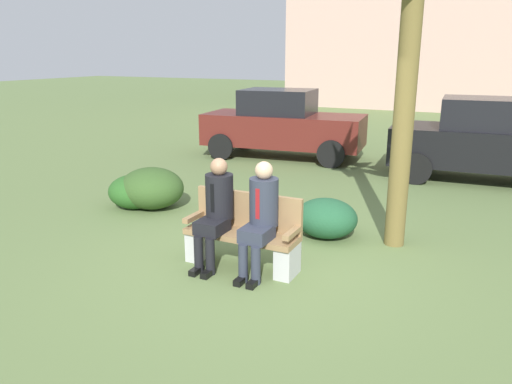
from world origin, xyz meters
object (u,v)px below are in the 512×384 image
Objects in this scene: shrub_near_bench at (135,191)px; shrub_mid_lawn at (152,188)px; seated_man_right at (261,213)px; seated_man_left at (216,207)px; park_bench at (243,235)px; parked_car_near at (282,124)px; parked_car_far at (491,141)px; shrub_far_lawn at (326,218)px.

shrub_near_bench is 0.30m from shrub_mid_lawn.
seated_man_right reaches higher than shrub_mid_lawn.
shrub_near_bench is (-2.44, 1.43, -0.46)m from seated_man_left.
shrub_mid_lawn is (-2.17, 1.54, -0.40)m from seated_man_left.
shrub_near_bench is (-2.75, 1.31, -0.12)m from park_bench.
parked_car_near is (0.30, 4.89, 0.49)m from shrub_mid_lawn.
park_bench is 1.56× the size of shrub_near_bench.
parked_car_far reaches higher than seated_man_right.
shrub_mid_lawn is (-2.48, 1.43, -0.05)m from park_bench.
parked_car_far reaches higher than park_bench.
parked_car_far is at bearing 41.61° from shrub_mid_lawn.
shrub_mid_lawn is at bearing 179.36° from shrub_far_lawn.
shrub_near_bench is 1.02× the size of shrub_far_lawn.
parked_car_near is 1.01× the size of parked_car_far.
seated_man_right reaches higher than park_bench.
parked_car_far is at bearing 69.45° from seated_man_right.
park_bench is 3.05m from shrub_near_bench.
seated_man_left is at bearing -179.86° from seated_man_right.
seated_man_left is at bearing -30.31° from shrub_near_bench.
shrub_near_bench is 0.82× the size of shrub_mid_lawn.
shrub_near_bench is 5.07m from parked_car_near.
seated_man_left is 0.33× the size of parked_car_far.
seated_man_right is 6.89m from parked_car_near.
park_bench is at bearing -70.93° from parked_car_near.
parked_car_near is (-2.47, 6.43, 0.09)m from seated_man_right.
shrub_near_bench is at bearing -96.44° from parked_car_near.
seated_man_left is 1.20× the size of shrub_mid_lawn.
shrub_near_bench is at bearing -156.13° from shrub_mid_lawn.
parked_car_near is (-2.18, 6.31, 0.44)m from park_bench.
shrub_mid_lawn reaches higher than shrub_near_bench.
shrub_near_bench is 0.23× the size of parked_car_far.
seated_man_right reaches higher than shrub_far_lawn.
parked_car_near is (-2.78, 4.92, 0.56)m from shrub_far_lawn.
park_bench is at bearing -25.48° from shrub_near_bench.
seated_man_right is at bearing -101.63° from shrub_far_lawn.
seated_man_left reaches higher than shrub_far_lawn.
seated_man_right is (0.29, -0.12, 0.35)m from park_bench.
shrub_mid_lawn is (-2.77, 1.54, -0.40)m from seated_man_right.
parked_car_near reaches higher than shrub_mid_lawn.
seated_man_right is 1.49× the size of shrub_near_bench.
park_bench is 0.47m from seated_man_right.
shrub_mid_lawn reaches higher than shrub_far_lawn.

